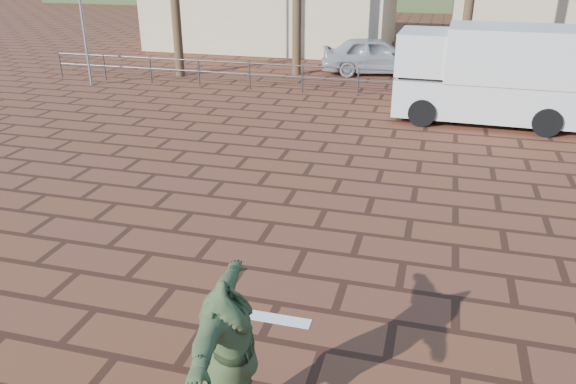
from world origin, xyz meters
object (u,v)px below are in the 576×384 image
object	(u,v)px
skateboarder	(229,354)
campervan	(492,73)
car_silver	(376,55)
car_white	(494,77)

from	to	relation	value
skateboarder	campervan	bearing A→B (deg)	-23.87
skateboarder	campervan	distance (m)	13.42
campervan	car_silver	distance (m)	7.41
car_white	skateboarder	bearing A→B (deg)	140.61
car_silver	car_white	size ratio (longest dim) A/B	1.03
skateboarder	car_white	xyz separation A→B (m)	(3.55, 16.16, -0.27)
campervan	car_white	size ratio (longest dim) A/B	1.26
car_silver	car_white	bearing A→B (deg)	-137.16
skateboarder	car_silver	world-z (taller)	skateboarder
campervan	car_silver	bearing A→B (deg)	125.36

